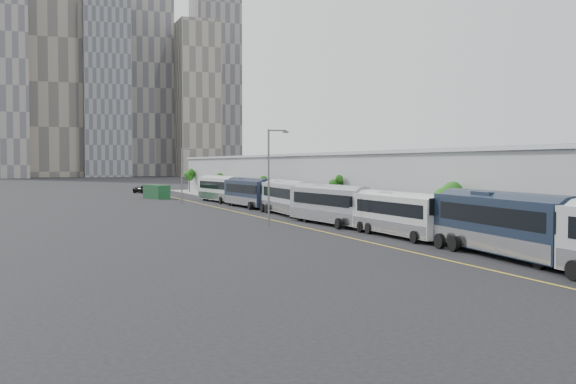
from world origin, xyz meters
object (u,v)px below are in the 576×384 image
bus_3 (331,208)px  street_lamp_near (271,170)px  street_lamp_far (183,171)px  bus_4 (287,200)px  shipping_container (156,192)px  suv (144,189)px  bus_1 (505,230)px  bus_5 (249,195)px  bus_2 (400,218)px  bus_6 (221,191)px

bus_3 → street_lamp_near: size_ratio=1.45×
bus_3 → street_lamp_far: (-5.93, 40.86, 3.14)m
bus_4 → shipping_container: bus_4 is taller
street_lamp_near → suv: (0.46, 80.33, -4.51)m
bus_4 → street_lamp_far: size_ratio=1.67×
bus_1 → street_lamp_near: street_lamp_near is taller
street_lamp_near → suv: street_lamp_near is taller
bus_4 → bus_5: bus_4 is taller
bus_2 → shipping_container: bearing=95.7°
street_lamp_near → street_lamp_far: (0.08, 40.48, -0.50)m
bus_1 → bus_2: bearing=95.7°
bus_1 → street_lamp_far: size_ratio=1.74×
bus_4 → bus_6: (-0.22, 29.15, 0.03)m
bus_2 → shipping_container: 70.51m
bus_5 → shipping_container: size_ratio=2.16×
bus_5 → bus_3: bearing=-93.9°
bus_4 → street_lamp_near: size_ratio=1.49×
bus_4 → shipping_container: size_ratio=2.18×
bus_4 → bus_6: size_ratio=0.98×
bus_6 → street_lamp_near: (-6.44, -42.85, 3.56)m
bus_6 → bus_2: bearing=-95.8°
street_lamp_near → shipping_container: (-1.04, 56.94, -4.10)m
bus_2 → bus_6: size_ratio=0.89×
bus_4 → bus_1: bearing=-86.2°
bus_4 → bus_5: size_ratio=1.01×
bus_4 → bus_6: bus_6 is taller
street_lamp_near → street_lamp_far: bearing=89.9°
bus_5 → street_lamp_far: 13.88m
bus_2 → suv: (-6.04, 93.50, -0.77)m
shipping_container → bus_4: bearing=-94.5°
bus_2 → bus_4: size_ratio=0.91×
street_lamp_far → shipping_container: 16.89m
bus_4 → shipping_container: (-7.70, 43.24, -0.51)m
bus_6 → street_lamp_near: size_ratio=1.52×
bus_3 → suv: (-5.55, 80.72, -0.87)m
bus_1 → suv: bus_1 is taller
bus_1 → bus_4: size_ratio=1.04×
bus_2 → bus_6: (-0.07, 56.02, 0.17)m
street_lamp_near → shipping_container: bearing=91.0°
bus_5 → street_lamp_far: street_lamp_far is taller
suv → bus_6: bearing=-102.8°
bus_5 → bus_6: (-0.13, 14.25, 0.04)m
shipping_container → suv: shipping_container is taller
shipping_container → street_lamp_far: bearing=-100.6°
bus_3 → bus_5: size_ratio=0.98×
street_lamp_far → shipping_container: (-1.13, 16.47, -3.60)m
suv → bus_5: bearing=-105.1°
bus_3 → street_lamp_far: street_lamp_far is taller
bus_3 → suv: bearing=89.4°
bus_4 → suv: size_ratio=2.54×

